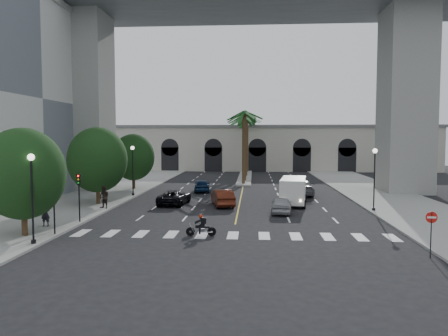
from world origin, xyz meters
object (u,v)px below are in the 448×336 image
lamp_post_left_far (133,166)px  car_a (282,205)px  car_b (223,198)px  cargo_van (293,190)px  pedestrian_a (46,214)px  traffic_signal_far (79,189)px  do_not_enter_sign (431,224)px  lamp_post_left_near (32,191)px  motorcycle_rider (202,226)px  car_c (174,197)px  traffic_signal_near (54,197)px  lamp_post_right (374,174)px  car_e (202,185)px  pedestrian_b (104,197)px  car_d (301,188)px

lamp_post_left_far → car_a: (15.03, -9.10, -2.54)m
car_b → cargo_van: size_ratio=0.76×
pedestrian_a → car_b: bearing=42.0°
traffic_signal_far → cargo_van: size_ratio=0.60×
cargo_van → traffic_signal_far: bearing=-140.6°
do_not_enter_sign → pedestrian_a: bearing=166.0°
traffic_signal_far → do_not_enter_sign: traffic_signal_far is taller
cargo_van → do_not_enter_sign: 18.47m
lamp_post_left_far → lamp_post_left_near: bearing=-90.0°
car_a → cargo_van: bearing=-101.6°
do_not_enter_sign → cargo_van: bearing=107.4°
motorcycle_rider → car_c: 13.40m
do_not_enter_sign → car_b: bearing=126.2°
cargo_van → pedestrian_a: 21.50m
traffic_signal_far → car_a: 15.98m
traffic_signal_near → car_a: size_ratio=0.91×
lamp_post_right → pedestrian_a: size_ratio=3.05×
traffic_signal_far → car_b: traffic_signal_far is taller
car_b → pedestrian_a: 15.61m
lamp_post_right → car_a: 8.25m
lamp_post_left_near → lamp_post_left_far: size_ratio=1.00×
car_e → pedestrian_b: size_ratio=2.23×
car_b → motorcycle_rider: bearing=74.9°
cargo_van → pedestrian_a: bearing=-139.1°
lamp_post_left_far → do_not_enter_sign: bearing=-45.3°
traffic_signal_far → car_d: 24.52m
lamp_post_left_near → pedestrian_a: size_ratio=3.05×
traffic_signal_far → do_not_enter_sign: bearing=-19.2°
cargo_van → do_not_enter_sign: cargo_van is taller
traffic_signal_far → motorcycle_rider: (9.34, -3.32, -1.88)m
lamp_post_left_near → car_e: bearing=75.0°
traffic_signal_far → pedestrian_b: 6.16m
motorcycle_rider → car_a: motorcycle_rider is taller
traffic_signal_near → cargo_van: traffic_signal_near is taller
traffic_signal_near → cargo_van: size_ratio=0.60×
lamp_post_left_near → lamp_post_right: size_ratio=1.00×
car_e → cargo_van: cargo_van is taller
car_e → traffic_signal_far: bearing=64.7°
traffic_signal_near → car_c: bearing=68.7°
car_b → cargo_van: cargo_van is taller
do_not_enter_sign → traffic_signal_far: bearing=160.8°
lamp_post_left_near → cargo_van: bearing=45.2°
car_a → pedestrian_b: 15.20m
car_e → cargo_van: 13.12m
lamp_post_right → pedestrian_b: bearing=-178.7°
car_a → car_b: (-5.13, 3.45, 0.08)m
lamp_post_right → car_d: bearing=115.6°
car_d → cargo_van: (-1.46, -6.79, 0.56)m
motorcycle_rider → pedestrian_b: pedestrian_b is taller
traffic_signal_near → car_b: (9.80, 12.85, -1.75)m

